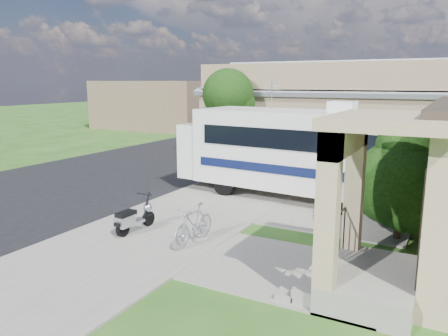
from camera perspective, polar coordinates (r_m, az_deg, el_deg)
The scene contains 18 objects.
ground at distance 11.68m, azimuth -3.72°, elevation -8.62°, with size 120.00×120.00×0.00m, color #1B4612.
street_slab at distance 23.80m, azimuth -6.24°, elevation 1.62°, with size 9.00×80.00×0.02m, color black.
sidewalk_slab at distance 20.85m, azimuth 8.63°, elevation 0.24°, with size 4.00×80.00×0.06m, color slate.
driveway_slab at distance 14.99m, azimuth 10.45°, elevation -4.18°, with size 7.00×6.00×0.05m, color slate.
walk_slab at distance 9.61m, azimuth 8.68°, elevation -13.08°, with size 4.00×3.00×0.05m, color slate.
warehouse at distance 24.06m, azimuth 14.27°, elevation 6.20°, with size 12.50×8.40×5.04m.
distant_bldg_far at distance 38.80m, azimuth -7.83°, elevation 8.24°, with size 10.00×8.00×4.00m, color brown.
distant_bldg_near at distance 48.11m, azimuth 2.69°, elevation 8.42°, with size 8.00×7.00×3.20m, color #7D684E.
street_tree_a at distance 20.70m, azimuth 0.85°, elevation 9.27°, with size 2.44×2.40×4.58m.
street_tree_b at distance 29.91m, azimuth 9.90°, elevation 9.99°, with size 2.44×2.40×4.73m.
street_tree_c at distance 38.55m, azimuth 14.23°, elevation 9.63°, with size 2.44×2.40×4.42m.
motorhome at distance 15.07m, azimuth 8.47°, elevation 2.45°, with size 7.84×2.95×3.94m.
shrub at distance 11.75m, azimuth 22.55°, elevation -1.37°, with size 2.51×2.39×3.08m.
scooter at distance 11.77m, azimuth -11.78°, elevation -6.45°, with size 0.51×1.45×0.95m.
bicycle at distance 10.80m, azimuth -3.95°, elevation -7.60°, with size 0.45×1.60×0.96m, color #ADACB4.
pickup_truck at distance 25.83m, azimuth 1.21°, elevation 4.27°, with size 2.74×5.94×1.65m, color white.
van at distance 32.32m, azimuth 5.74°, elevation 5.71°, with size 2.46×6.04×1.75m, color white.
garden_hose at distance 10.14m, azimuth 13.57°, elevation -11.64°, with size 0.34×0.34×0.15m, color #156C29.
Camera 1 is at (5.88, -9.28, 3.97)m, focal length 35.00 mm.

